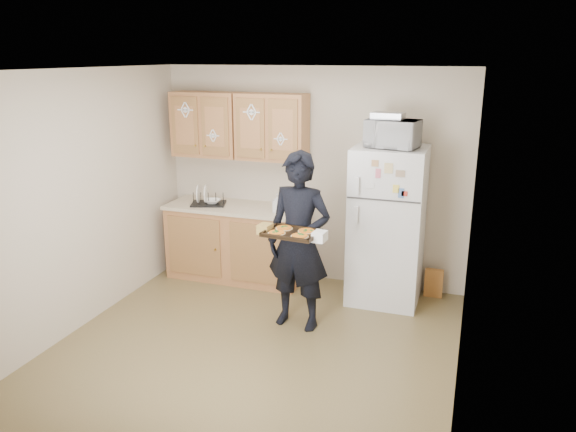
# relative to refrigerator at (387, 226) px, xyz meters

# --- Properties ---
(floor) EXTENTS (3.60, 3.60, 0.00)m
(floor) POSITION_rel_refrigerator_xyz_m (-0.95, -1.43, -0.85)
(floor) COLOR brown
(floor) RESTS_ON ground
(ceiling) EXTENTS (3.60, 3.60, 0.00)m
(ceiling) POSITION_rel_refrigerator_xyz_m (-0.95, -1.43, 1.65)
(ceiling) COLOR silver
(ceiling) RESTS_ON wall_back
(wall_back) EXTENTS (3.60, 0.04, 2.50)m
(wall_back) POSITION_rel_refrigerator_xyz_m (-0.95, 0.37, 0.40)
(wall_back) COLOR #C2B39D
(wall_back) RESTS_ON floor
(wall_front) EXTENTS (3.60, 0.04, 2.50)m
(wall_front) POSITION_rel_refrigerator_xyz_m (-0.95, -3.23, 0.40)
(wall_front) COLOR #C2B39D
(wall_front) RESTS_ON floor
(wall_left) EXTENTS (0.04, 3.60, 2.50)m
(wall_left) POSITION_rel_refrigerator_xyz_m (-2.75, -1.43, 0.40)
(wall_left) COLOR #C2B39D
(wall_left) RESTS_ON floor
(wall_right) EXTENTS (0.04, 3.60, 2.50)m
(wall_right) POSITION_rel_refrigerator_xyz_m (0.85, -1.43, 0.40)
(wall_right) COLOR #C2B39D
(wall_right) RESTS_ON floor
(refrigerator) EXTENTS (0.75, 0.70, 1.70)m
(refrigerator) POSITION_rel_refrigerator_xyz_m (0.00, 0.00, 0.00)
(refrigerator) COLOR silver
(refrigerator) RESTS_ON floor
(base_cabinet) EXTENTS (1.60, 0.60, 0.86)m
(base_cabinet) POSITION_rel_refrigerator_xyz_m (-1.80, 0.05, -0.42)
(base_cabinet) COLOR #955933
(base_cabinet) RESTS_ON floor
(countertop) EXTENTS (1.64, 0.64, 0.04)m
(countertop) POSITION_rel_refrigerator_xyz_m (-1.80, 0.05, 0.03)
(countertop) COLOR beige
(countertop) RESTS_ON base_cabinet
(upper_cab_left) EXTENTS (0.80, 0.33, 0.75)m
(upper_cab_left) POSITION_rel_refrigerator_xyz_m (-2.20, 0.18, 0.98)
(upper_cab_left) COLOR #955933
(upper_cab_left) RESTS_ON wall_back
(upper_cab_right) EXTENTS (0.80, 0.33, 0.75)m
(upper_cab_right) POSITION_rel_refrigerator_xyz_m (-1.38, 0.18, 0.98)
(upper_cab_right) COLOR #955933
(upper_cab_right) RESTS_ON wall_back
(cereal_box) EXTENTS (0.20, 0.07, 0.32)m
(cereal_box) POSITION_rel_refrigerator_xyz_m (0.52, 0.24, -0.69)
(cereal_box) COLOR gold
(cereal_box) RESTS_ON floor
(person) EXTENTS (0.68, 0.48, 1.76)m
(person) POSITION_rel_refrigerator_xyz_m (-0.71, -0.89, 0.03)
(person) COLOR black
(person) RESTS_ON floor
(baking_tray) EXTENTS (0.51, 0.40, 0.04)m
(baking_tray) POSITION_rel_refrigerator_xyz_m (-0.68, -1.19, 0.20)
(baking_tray) COLOR black
(baking_tray) RESTS_ON person
(pizza_front_left) EXTENTS (0.16, 0.16, 0.02)m
(pizza_front_left) POSITION_rel_refrigerator_xyz_m (-0.80, -1.26, 0.22)
(pizza_front_left) COLOR orange
(pizza_front_left) RESTS_ON baking_tray
(pizza_front_right) EXTENTS (0.16, 0.16, 0.02)m
(pizza_front_right) POSITION_rel_refrigerator_xyz_m (-0.58, -1.28, 0.22)
(pizza_front_right) COLOR orange
(pizza_front_right) RESTS_ON baking_tray
(pizza_back_left) EXTENTS (0.16, 0.16, 0.02)m
(pizza_back_left) POSITION_rel_refrigerator_xyz_m (-0.79, -1.10, 0.22)
(pizza_back_left) COLOR orange
(pizza_back_left) RESTS_ON baking_tray
(pizza_back_right) EXTENTS (0.16, 0.16, 0.02)m
(pizza_back_right) POSITION_rel_refrigerator_xyz_m (-0.56, -1.12, 0.22)
(pizza_back_right) COLOR orange
(pizza_back_right) RESTS_ON baking_tray
(microwave) EXTENTS (0.57, 0.43, 0.29)m
(microwave) POSITION_rel_refrigerator_xyz_m (0.01, -0.05, 0.99)
(microwave) COLOR silver
(microwave) RESTS_ON refrigerator
(foil_pan) EXTENTS (0.34, 0.25, 0.07)m
(foil_pan) POSITION_rel_refrigerator_xyz_m (-0.04, -0.02, 1.17)
(foil_pan) COLOR silver
(foil_pan) RESTS_ON microwave
(dish_rack) EXTENTS (0.47, 0.40, 0.16)m
(dish_rack) POSITION_rel_refrigerator_xyz_m (-2.13, 0.01, 0.13)
(dish_rack) COLOR black
(dish_rack) RESTS_ON countertop
(bowl) EXTENTS (0.23, 0.23, 0.05)m
(bowl) POSITION_rel_refrigerator_xyz_m (-2.07, 0.01, 0.09)
(bowl) COLOR white
(bowl) RESTS_ON dish_rack
(soap_bottle) EXTENTS (0.11, 0.11, 0.21)m
(soap_bottle) POSITION_rel_refrigerator_xyz_m (-1.24, -0.04, 0.16)
(soap_bottle) COLOR silver
(soap_bottle) RESTS_ON countertop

